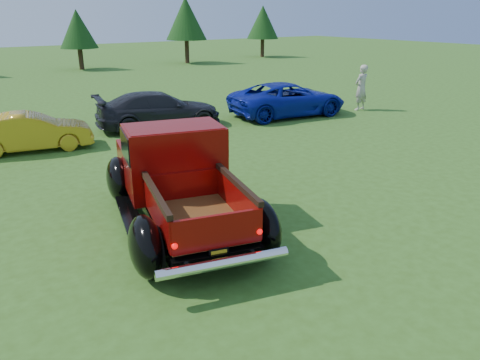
{
  "coord_description": "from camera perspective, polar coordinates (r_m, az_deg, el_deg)",
  "views": [
    {
      "loc": [
        -5.3,
        -7.14,
        4.15
      ],
      "look_at": [
        -0.11,
        0.2,
        0.92
      ],
      "focal_mm": 35.0,
      "sensor_mm": 36.0,
      "label": 1
    }
  ],
  "objects": [
    {
      "name": "ground",
      "position": [
        9.81,
        1.19,
        -5.25
      ],
      "size": [
        120.0,
        120.0,
        0.0
      ],
      "primitive_type": "plane",
      "color": "#345618",
      "rests_on": "ground"
    },
    {
      "name": "tree_mid_right",
      "position": [
        38.84,
        -19.19,
        16.99
      ],
      "size": [
        2.82,
        2.82,
        4.4
      ],
      "color": "#332114",
      "rests_on": "ground"
    },
    {
      "name": "tree_east",
      "position": [
        41.89,
        -6.62,
        18.96
      ],
      "size": [
        3.46,
        3.46,
        5.4
      ],
      "color": "#332114",
      "rests_on": "ground"
    },
    {
      "name": "tree_far_east",
      "position": [
        47.71,
        2.79,
        18.65
      ],
      "size": [
        3.07,
        3.07,
        4.8
      ],
      "color": "#332114",
      "rests_on": "ground"
    },
    {
      "name": "pickup_truck",
      "position": [
        9.8,
        -7.89,
        0.55
      ],
      "size": [
        3.63,
        5.75,
        2.01
      ],
      "rotation": [
        0.0,
        0.0,
        -0.25
      ],
      "color": "black",
      "rests_on": "ground"
    },
    {
      "name": "show_car_yellow",
      "position": [
        16.18,
        -24.12,
        5.37
      ],
      "size": [
        3.83,
        1.95,
        1.2
      ],
      "primitive_type": "imported",
      "rotation": [
        0.0,
        0.0,
        1.38
      ],
      "color": "#BD9019",
      "rests_on": "ground"
    },
    {
      "name": "show_car_grey",
      "position": [
        18.11,
        -9.85,
        8.42
      ],
      "size": [
        4.96,
        2.76,
        1.36
      ],
      "primitive_type": "imported",
      "rotation": [
        0.0,
        0.0,
        1.38
      ],
      "color": "black",
      "rests_on": "ground"
    },
    {
      "name": "show_car_blue",
      "position": [
        20.12,
        5.87,
        9.78
      ],
      "size": [
        5.31,
        3.0,
        1.4
      ],
      "primitive_type": "imported",
      "rotation": [
        0.0,
        0.0,
        1.43
      ],
      "color": "#0D1A96",
      "rests_on": "ground"
    },
    {
      "name": "spectator",
      "position": [
        21.85,
        14.55,
        10.85
      ],
      "size": [
        0.77,
        0.54,
        2.0
      ],
      "primitive_type": "imported",
      "rotation": [
        0.0,
        0.0,
        3.24
      ],
      "color": "#ACA595",
      "rests_on": "ground"
    }
  ]
}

